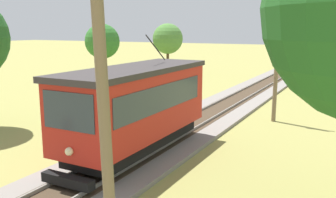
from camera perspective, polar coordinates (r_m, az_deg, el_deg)
name	(u,v)px	position (r m, az deg, el deg)	size (l,w,h in m)	color
red_tram	(137,106)	(15.31, -4.88, -1.10)	(2.60, 8.54, 4.79)	red
utility_pole_near_tram	(103,90)	(7.18, -10.08, 1.42)	(1.40, 0.60, 8.21)	#7A664C
utility_pole_mid	(277,48)	(21.95, 16.59, 7.62)	(1.40, 0.32, 8.37)	#7A664C
gravel_pile	(97,117)	(21.07, -10.88, -2.71)	(2.21, 2.21, 0.96)	#9E998E
tree_left_near	(102,41)	(38.57, -10.14, 8.77)	(3.55, 3.55, 5.84)	#4C3823
tree_left_far	(168,39)	(43.79, -0.04, 9.30)	(3.56, 3.56, 5.94)	#4C3823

